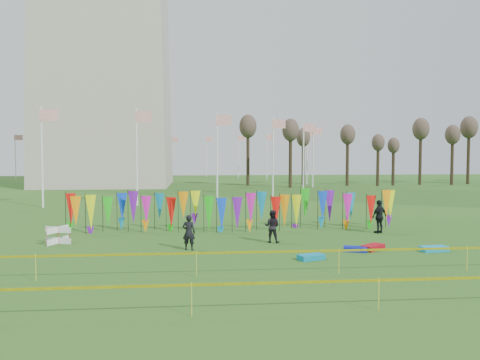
{
  "coord_description": "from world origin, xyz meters",
  "views": [
    {
      "loc": [
        -1.81,
        -18.2,
        4.13
      ],
      "look_at": [
        0.43,
        6.0,
        2.85
      ],
      "focal_mm": 35.0,
      "sensor_mm": 36.0,
      "label": 1
    }
  ],
  "objects": [
    {
      "name": "tree_line",
      "position": [
        32.0,
        44.0,
        6.17
      ],
      "size": [
        53.92,
        1.92,
        7.84
      ],
      "color": "#382B1C",
      "rests_on": "ground"
    },
    {
      "name": "caution_tape_far",
      "position": [
        -0.22,
        -6.36,
        0.78
      ],
      "size": [
        26.0,
        0.02,
        0.9
      ],
      "color": "#FFFD05",
      "rests_on": "ground"
    },
    {
      "name": "person_right",
      "position": [
        7.84,
        5.7,
        0.89
      ],
      "size": [
        1.19,
        1.0,
        1.77
      ],
      "primitive_type": "imported",
      "rotation": [
        0.0,
        0.0,
        3.62
      ],
      "color": "black",
      "rests_on": "ground"
    },
    {
      "name": "ground",
      "position": [
        0.0,
        0.0,
        0.0
      ],
      "size": [
        160.0,
        160.0,
        0.0
      ],
      "primitive_type": "plane",
      "color": "#235417",
      "rests_on": "ground"
    },
    {
      "name": "banner_row",
      "position": [
        0.28,
        7.35,
        1.21
      ],
      "size": [
        18.64,
        0.64,
        2.09
      ],
      "color": "black",
      "rests_on": "ground"
    },
    {
      "name": "flagpole_ring",
      "position": [
        -14.0,
        48.0,
        4.0
      ],
      "size": [
        57.4,
        56.16,
        8.0
      ],
      "color": "white",
      "rests_on": "ground"
    },
    {
      "name": "kite_bag_red",
      "position": [
        5.84,
        1.45,
        0.11
      ],
      "size": [
        1.29,
        1.2,
        0.22
      ],
      "primitive_type": "cube",
      "rotation": [
        0.0,
        0.0,
        0.68
      ],
      "color": "#A80B17",
      "rests_on": "ground"
    },
    {
      "name": "kite_bag_turquoise",
      "position": [
        2.69,
        -0.21,
        0.1
      ],
      "size": [
        1.15,
        0.84,
        0.21
      ],
      "primitive_type": "cube",
      "rotation": [
        0.0,
        0.0,
        0.35
      ],
      "color": "#0B80AA",
      "rests_on": "ground"
    },
    {
      "name": "box_kite",
      "position": [
        -8.29,
        4.14,
        0.41
      ],
      "size": [
        0.74,
        0.74,
        0.83
      ],
      "rotation": [
        0.0,
        0.0,
        -0.42
      ],
      "color": "#B40D2A",
      "rests_on": "ground"
    },
    {
      "name": "person_mid",
      "position": [
        1.73,
        3.57,
        0.77
      ],
      "size": [
        0.87,
        0.72,
        1.55
      ],
      "primitive_type": "imported",
      "rotation": [
        0.0,
        0.0,
        2.75
      ],
      "color": "black",
      "rests_on": "ground"
    },
    {
      "name": "kite_bag_teal",
      "position": [
        8.36,
        0.89,
        0.11
      ],
      "size": [
        1.21,
        0.69,
        0.22
      ],
      "primitive_type": "cube",
      "rotation": [
        0.0,
        0.0,
        0.13
      ],
      "color": "#0E92C5",
      "rests_on": "ground"
    },
    {
      "name": "caution_tape_near",
      "position": [
        -0.22,
        -2.46,
        0.78
      ],
      "size": [
        26.0,
        0.02,
        0.9
      ],
      "color": "#FFFD05",
      "rests_on": "ground"
    },
    {
      "name": "kite_bag_blue",
      "position": [
        4.96,
        1.18,
        0.1
      ],
      "size": [
        1.07,
        0.76,
        0.2
      ],
      "primitive_type": "cube",
      "rotation": [
        0.0,
        0.0,
        -0.28
      ],
      "color": "#0A16AC",
      "rests_on": "ground"
    },
    {
      "name": "person_left",
      "position": [
        -2.18,
        2.16,
        0.78
      ],
      "size": [
        0.63,
        0.51,
        1.55
      ],
      "primitive_type": "imported",
      "rotation": [
        0.0,
        0.0,
        2.96
      ],
      "color": "black",
      "rests_on": "ground"
    }
  ]
}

